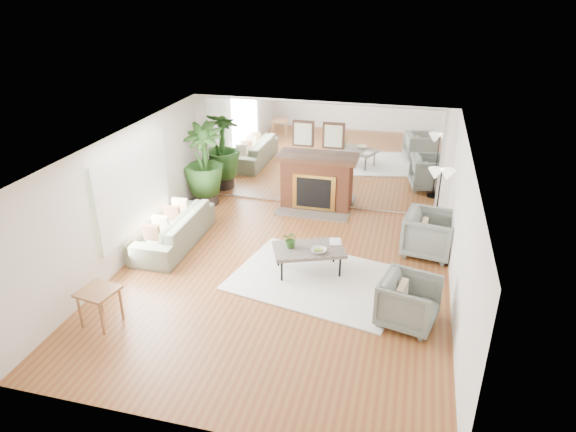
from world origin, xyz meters
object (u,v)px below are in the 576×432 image
(side_table, at_px, (98,296))
(potted_ficus, at_px, (204,162))
(fireplace, at_px, (316,183))
(sofa, at_px, (173,229))
(coffee_table, at_px, (309,250))
(armchair_back, at_px, (430,234))
(armchair_front, at_px, (409,302))
(floor_lamp, at_px, (441,181))

(side_table, height_order, potted_ficus, potted_ficus)
(fireplace, distance_m, side_table, 5.70)
(sofa, height_order, potted_ficus, potted_ficus)
(coffee_table, relative_size, potted_ficus, 0.74)
(coffee_table, relative_size, sofa, 0.63)
(sofa, height_order, armchair_back, armchair_back)
(coffee_table, xyz_separation_m, sofa, (-2.91, 0.43, -0.13))
(coffee_table, distance_m, armchair_front, 2.15)
(potted_ficus, xyz_separation_m, floor_lamp, (5.30, -0.70, 0.31))
(coffee_table, relative_size, floor_lamp, 0.91)
(fireplace, bearing_deg, potted_ficus, -171.77)
(potted_ficus, bearing_deg, coffee_table, -39.09)
(coffee_table, bearing_deg, potted_ficus, 140.91)
(floor_lamp, bearing_deg, coffee_table, -141.33)
(armchair_back, bearing_deg, sofa, 109.03)
(armchair_front, xyz_separation_m, side_table, (-4.67, -1.20, 0.12))
(coffee_table, height_order, side_table, side_table)
(fireplace, bearing_deg, sofa, -135.14)
(armchair_front, relative_size, side_table, 1.40)
(sofa, bearing_deg, potted_ficus, -176.06)
(fireplace, height_order, coffee_table, fireplace)
(armchair_back, height_order, armchair_front, armchair_back)
(fireplace, xyz_separation_m, potted_ficus, (-2.60, -0.38, 0.40))
(armchair_back, bearing_deg, fireplace, 68.07)
(armchair_back, height_order, floor_lamp, floor_lamp)
(armchair_back, bearing_deg, armchair_front, -177.62)
(armchair_front, bearing_deg, coffee_table, 72.45)
(armchair_front, bearing_deg, potted_ficus, 67.40)
(sofa, xyz_separation_m, armchair_back, (5.05, 0.85, 0.10))
(floor_lamp, bearing_deg, fireplace, 158.29)
(coffee_table, bearing_deg, fireplace, 99.19)
(side_table, bearing_deg, armchair_back, 35.91)
(coffee_table, distance_m, armchair_back, 2.49)
(sofa, xyz_separation_m, potted_ficus, (-0.15, 2.06, 0.72))
(floor_lamp, bearing_deg, sofa, -165.17)
(fireplace, distance_m, sofa, 3.47)
(sofa, distance_m, armchair_front, 5.00)
(fireplace, relative_size, floor_lamp, 1.28)
(fireplace, distance_m, coffee_table, 2.91)
(side_table, bearing_deg, coffee_table, 39.30)
(sofa, distance_m, floor_lamp, 5.43)
(sofa, bearing_deg, floor_lamp, 104.61)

